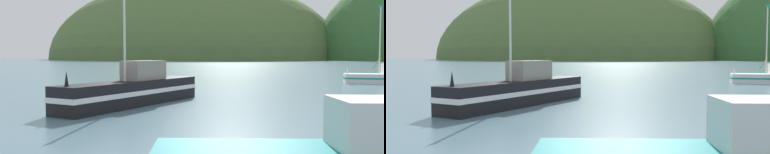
% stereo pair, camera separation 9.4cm
% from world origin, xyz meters
% --- Properties ---
extents(hill_far_left, '(184.59, 147.68, 101.54)m').
position_xyz_m(hill_far_left, '(-41.95, 252.02, 0.00)').
color(hill_far_left, '#516B38').
rests_on(hill_far_left, ground).
extents(fishing_boat_black, '(5.10, 10.70, 6.08)m').
position_xyz_m(fishing_boat_black, '(-0.13, 22.39, 0.84)').
color(fishing_boat_black, black).
rests_on(fishing_boat_black, ground).
extents(fishing_boat_white, '(7.23, 11.28, 7.65)m').
position_xyz_m(fishing_boat_white, '(18.14, 42.77, 0.62)').
color(fishing_boat_white, white).
rests_on(fishing_boat_white, ground).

